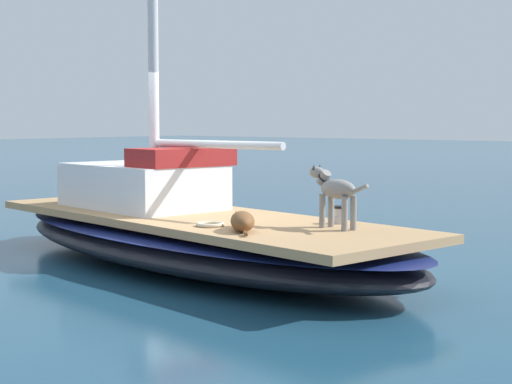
{
  "coord_description": "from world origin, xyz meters",
  "views": [
    {
      "loc": [
        -7.48,
        -7.19,
        1.88
      ],
      "look_at": [
        0.0,
        -1.0,
        1.01
      ],
      "focal_mm": 57.34,
      "sensor_mm": 36.0,
      "label": 1
    }
  ],
  "objects_px": {
    "dog_brown": "(242,221)",
    "deck_winch": "(340,215)",
    "sailboat_main": "(196,240)",
    "dog_grey": "(335,191)",
    "coiled_rope": "(210,224)"
  },
  "relations": [
    {
      "from": "sailboat_main",
      "to": "deck_winch",
      "type": "distance_m",
      "value": 2.0
    },
    {
      "from": "sailboat_main",
      "to": "dog_grey",
      "type": "xyz_separation_m",
      "value": [
        0.05,
        -2.1,
        0.75
      ]
    },
    {
      "from": "sailboat_main",
      "to": "dog_grey",
      "type": "bearing_deg",
      "value": -88.63
    },
    {
      "from": "sailboat_main",
      "to": "dog_brown",
      "type": "distance_m",
      "value": 1.67
    },
    {
      "from": "dog_grey",
      "to": "deck_winch",
      "type": "distance_m",
      "value": 0.55
    },
    {
      "from": "deck_winch",
      "to": "coiled_rope",
      "type": "relative_size",
      "value": 0.65
    },
    {
      "from": "dog_brown",
      "to": "deck_winch",
      "type": "distance_m",
      "value": 1.29
    },
    {
      "from": "dog_brown",
      "to": "deck_winch",
      "type": "bearing_deg",
      "value": -21.73
    },
    {
      "from": "sailboat_main",
      "to": "coiled_rope",
      "type": "distance_m",
      "value": 1.19
    },
    {
      "from": "dog_grey",
      "to": "deck_winch",
      "type": "height_order",
      "value": "dog_grey"
    },
    {
      "from": "dog_grey",
      "to": "deck_winch",
      "type": "relative_size",
      "value": 4.43
    },
    {
      "from": "deck_winch",
      "to": "coiled_rope",
      "type": "distance_m",
      "value": 1.53
    },
    {
      "from": "sailboat_main",
      "to": "dog_brown",
      "type": "xyz_separation_m",
      "value": [
        -0.75,
        -1.43,
        0.43
      ]
    },
    {
      "from": "coiled_rope",
      "to": "sailboat_main",
      "type": "bearing_deg",
      "value": 52.06
    },
    {
      "from": "sailboat_main",
      "to": "dog_grey",
      "type": "distance_m",
      "value": 2.23
    }
  ]
}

